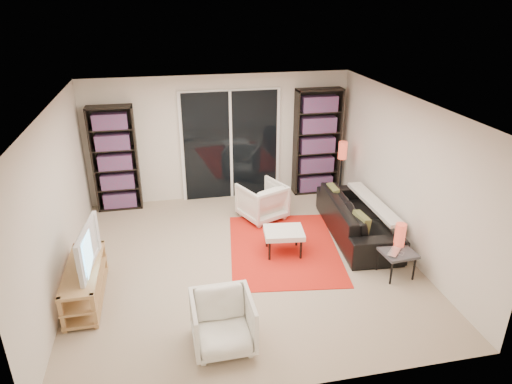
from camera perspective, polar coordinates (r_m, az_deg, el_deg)
floor at (r=7.04m, az=-1.52°, el=-8.61°), size 5.00×5.00×0.00m
wall_back at (r=8.80m, az=-4.53°, el=6.72°), size 5.00×0.02×2.40m
wall_front at (r=4.35m, az=4.36°, el=-12.50°), size 5.00×0.02×2.40m
wall_left at (r=6.56m, az=-23.66°, el=-1.39°), size 0.02×5.00×2.40m
wall_right at (r=7.30m, az=18.08°, el=1.95°), size 0.02×5.00×2.40m
ceiling at (r=6.10m, az=-1.76°, el=10.80°), size 5.00×5.00×0.02m
sliding_door at (r=8.84m, az=-3.18°, el=5.81°), size 1.92×0.08×2.16m
bookshelf_left at (r=8.70m, az=-17.19°, el=3.95°), size 0.80×0.30×1.95m
bookshelf_right at (r=9.11m, az=7.64°, el=6.18°), size 0.90×0.30×2.10m
tv_stand at (r=6.51m, az=-20.58°, el=-10.52°), size 0.43×1.34×0.50m
tv at (r=6.24m, az=-21.08°, el=-6.55°), size 0.23×0.99×0.57m
rug at (r=7.36m, az=3.47°, el=-7.02°), size 1.98×2.48×0.01m
sofa at (r=7.79m, az=12.55°, el=-3.12°), size 1.03×2.25×0.64m
armchair_back at (r=8.16m, az=0.75°, el=-1.13°), size 0.94×0.96×0.67m
armchair_front at (r=5.40m, az=-4.17°, el=-15.98°), size 0.70×0.72×0.65m
ottoman at (r=7.08m, az=3.49°, el=-5.18°), size 0.66×0.56×0.40m
side_table at (r=6.84m, az=17.22°, el=-7.37°), size 0.49×0.49×0.40m
laptop at (r=6.74m, az=17.23°, el=-7.28°), size 0.34×0.35×0.02m
table_lamp at (r=6.88m, az=17.56°, el=-5.13°), size 0.15×0.15×0.35m
floor_lamp at (r=8.75m, az=10.72°, el=4.26°), size 0.18×0.18×1.22m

